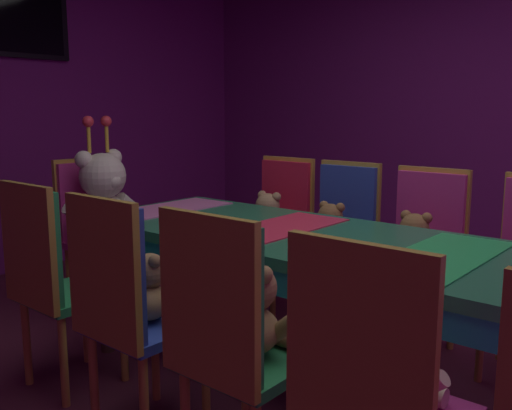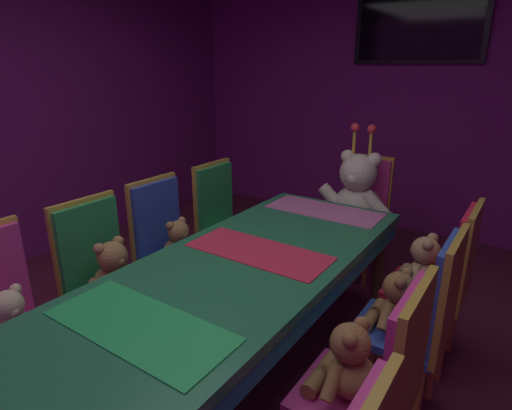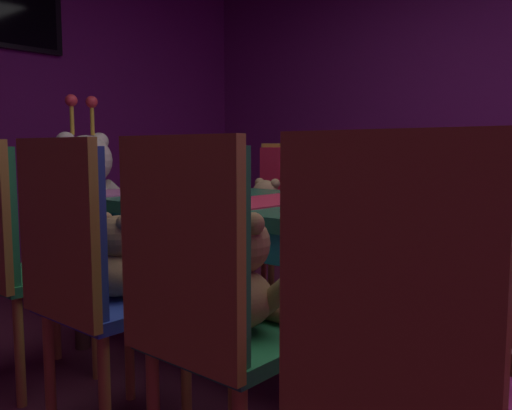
{
  "view_description": "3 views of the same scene",
  "coord_description": "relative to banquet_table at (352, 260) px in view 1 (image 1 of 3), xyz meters",
  "views": [
    {
      "loc": [
        -2.08,
        -1.21,
        1.3
      ],
      "look_at": [
        0.1,
        0.63,
        0.81
      ],
      "focal_mm": 39.59,
      "sensor_mm": 36.0,
      "label": 1
    },
    {
      "loc": [
        1.12,
        -1.27,
        1.67
      ],
      "look_at": [
        -0.21,
        0.69,
        0.88
      ],
      "focal_mm": 29.24,
      "sensor_mm": 36.0,
      "label": 2
    },
    {
      "loc": [
        -1.72,
        -0.97,
        0.95
      ],
      "look_at": [
        -0.12,
        0.4,
        0.73
      ],
      "focal_mm": 37.44,
      "sensor_mm": 36.0,
      "label": 3
    }
  ],
  "objects": [
    {
      "name": "teddy_left_2",
      "position": [
        -0.67,
        -0.01,
        -0.06
      ],
      "size": [
        0.27,
        0.35,
        0.33
      ],
      "color": "#9E7247",
      "rests_on": "chair_left_2"
    },
    {
      "name": "chair_left_3",
      "position": [
        -0.83,
        0.51,
        -0.06
      ],
      "size": [
        0.42,
        0.41,
        0.98
      ],
      "color": "#2D47B2",
      "rests_on": "ground_plane"
    },
    {
      "name": "teddy_right_3",
      "position": [
        0.69,
        0.56,
        -0.07
      ],
      "size": [
        0.25,
        0.32,
        0.3
      ],
      "rotation": [
        0.0,
        0.0,
        3.14
      ],
      "color": "olive",
      "rests_on": "chair_right_3"
    },
    {
      "name": "teddy_right_2",
      "position": [
        0.67,
        0.02,
        -0.06
      ],
      "size": [
        0.25,
        0.33,
        0.31
      ],
      "rotation": [
        0.0,
        0.0,
        3.14
      ],
      "color": "olive",
      "rests_on": "chair_right_2"
    },
    {
      "name": "chair_left_2",
      "position": [
        -0.82,
        -0.01,
        -0.06
      ],
      "size": [
        0.42,
        0.41,
        0.98
      ],
      "color": "#268C4C",
      "rests_on": "ground_plane"
    },
    {
      "name": "teddy_right_4",
      "position": [
        0.7,
        1.04,
        -0.06
      ],
      "size": [
        0.26,
        0.34,
        0.32
      ],
      "rotation": [
        0.0,
        0.0,
        3.14
      ],
      "color": "tan",
      "rests_on": "chair_right_4"
    },
    {
      "name": "chair_right_3",
      "position": [
        0.84,
        0.56,
        -0.06
      ],
      "size": [
        0.42,
        0.41,
        0.98
      ],
      "rotation": [
        0.0,
        0.0,
        3.14
      ],
      "color": "#2D47B2",
      "rests_on": "ground_plane"
    },
    {
      "name": "teddy_left_3",
      "position": [
        -0.69,
        0.51,
        -0.08
      ],
      "size": [
        0.23,
        0.3,
        0.28
      ],
      "color": "#9E7247",
      "rests_on": "chair_left_3"
    },
    {
      "name": "chair_left_1",
      "position": [
        -0.84,
        -0.55,
        -0.06
      ],
      "size": [
        0.42,
        0.41,
        0.98
      ],
      "color": "#CC338C",
      "rests_on": "ground_plane"
    },
    {
      "name": "ground_plane",
      "position": [
        0.0,
        -0.0,
        -0.66
      ],
      "size": [
        7.9,
        7.9,
        0.0
      ],
      "primitive_type": "plane",
      "color": "#591E33"
    },
    {
      "name": "teddy_left_1",
      "position": [
        -0.7,
        -0.55,
        -0.08
      ],
      "size": [
        0.23,
        0.3,
        0.28
      ],
      "color": "beige",
      "rests_on": "chair_left_1"
    },
    {
      "name": "chair_right_4",
      "position": [
        0.85,
        1.04,
        -0.06
      ],
      "size": [
        0.42,
        0.41,
        0.98
      ],
      "rotation": [
        0.0,
        0.0,
        3.14
      ],
      "color": "red",
      "rests_on": "ground_plane"
    },
    {
      "name": "chair_right_2",
      "position": [
        0.81,
        0.02,
        -0.06
      ],
      "size": [
        0.42,
        0.41,
        0.98
      ],
      "rotation": [
        0.0,
        0.0,
        3.14
      ],
      "color": "#CC338C",
      "rests_on": "ground_plane"
    },
    {
      "name": "chair_left_4",
      "position": [
        -0.81,
        1.09,
        -0.06
      ],
      "size": [
        0.42,
        0.41,
        0.98
      ],
      "color": "#268C4C",
      "rests_on": "ground_plane"
    },
    {
      "name": "king_teddy_bear",
      "position": [
        0.0,
        1.8,
        0.06
      ],
      "size": [
        0.62,
        0.48,
        0.8
      ],
      "rotation": [
        0.0,
        0.0,
        -1.57
      ],
      "color": "silver",
      "rests_on": "throne_chair"
    },
    {
      "name": "throne_chair",
      "position": [
        0.0,
        1.96,
        -0.06
      ],
      "size": [
        0.41,
        0.42,
        0.98
      ],
      "rotation": [
        0.0,
        0.0,
        -1.57
      ],
      "color": "#CC338C",
      "rests_on": "ground_plane"
    },
    {
      "name": "banquet_table",
      "position": [
        0.0,
        0.0,
        0.0
      ],
      "size": [
        0.9,
        2.84,
        0.75
      ],
      "color": "#26724C",
      "rests_on": "ground_plane"
    }
  ]
}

